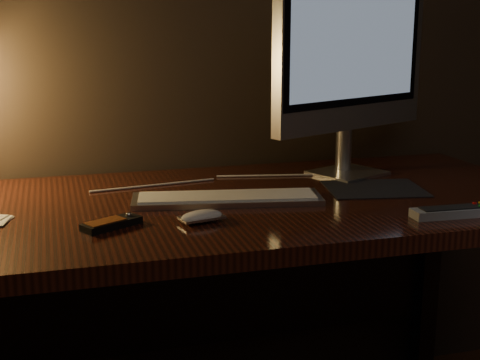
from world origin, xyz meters
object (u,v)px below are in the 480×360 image
object	(u,v)px
tv_remote	(454,212)
media_remote	(112,223)
monitor	(353,48)
keyboard	(227,198)
desk	(230,240)
mouse	(202,218)

from	to	relation	value
tv_remote	media_remote	bearing A→B (deg)	173.05
monitor	media_remote	world-z (taller)	monitor
monitor	keyboard	world-z (taller)	monitor
media_remote	tv_remote	size ratio (longest dim) A/B	0.69
keyboard	tv_remote	distance (m)	0.52
desk	monitor	distance (m)	0.62
monitor	tv_remote	xyz separation A→B (m)	(0.05, -0.45, -0.34)
keyboard	monitor	bearing A→B (deg)	35.04
keyboard	media_remote	bearing A→B (deg)	-144.85
monitor	media_remote	xyz separation A→B (m)	(-0.69, -0.32, -0.34)
desk	keyboard	distance (m)	0.17
keyboard	mouse	distance (m)	0.18
mouse	media_remote	world-z (taller)	media_remote
mouse	tv_remote	size ratio (longest dim) A/B	0.49
monitor	tv_remote	world-z (taller)	monitor
monitor	mouse	xyz separation A→B (m)	(-0.50, -0.33, -0.34)
monitor	mouse	size ratio (longest dim) A/B	6.22
monitor	mouse	distance (m)	0.69
desk	keyboard	bearing A→B (deg)	-108.79
keyboard	desk	bearing A→B (deg)	81.56
keyboard	media_remote	world-z (taller)	media_remote
desk	mouse	distance (m)	0.30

